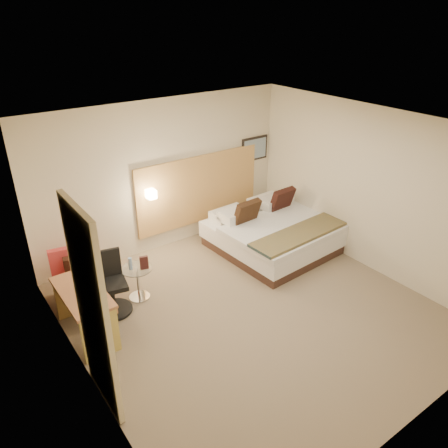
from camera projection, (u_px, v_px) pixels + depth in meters
floor at (252, 311)px, 6.45m from camera, size 4.80×5.00×0.02m
ceiling at (258, 129)px, 5.23m from camera, size 4.80×5.00×0.02m
wall_back at (164, 176)px, 7.66m from camera, size 4.80×0.02×2.70m
wall_front at (428, 332)px, 4.02m from camera, size 4.80×0.02×2.70m
wall_left at (77, 291)px, 4.58m from camera, size 0.02×5.00×2.70m
wall_right at (369, 190)px, 7.10m from camera, size 0.02×5.00×2.70m
headboard_panel at (199, 189)px, 8.18m from camera, size 2.60×0.04×1.30m
art_frame at (254, 149)px, 8.63m from camera, size 0.62×0.03×0.47m
art_canvas at (255, 149)px, 8.61m from camera, size 0.54×0.01×0.39m
lamp_arm at (149, 193)px, 7.50m from camera, size 0.02×0.12×0.02m
lamp_shade at (151, 194)px, 7.46m from camera, size 0.15×0.15×0.15m
curtain at (92, 312)px, 4.49m from camera, size 0.06×0.90×2.42m
bottle_a at (130, 264)px, 6.45m from camera, size 0.07×0.07×0.19m
menu_folder at (144, 263)px, 6.46m from camera, size 0.13×0.08×0.21m
bed at (274, 232)px, 7.98m from camera, size 2.13×2.08×0.99m
lounge_chair at (79, 279)px, 6.64m from camera, size 0.84×0.77×0.77m
side_table at (138, 281)px, 6.62m from camera, size 0.58×0.58×0.53m
desk at (85, 300)px, 5.76m from camera, size 0.53×1.14×0.71m
desk_chair at (111, 288)px, 6.30m from camera, size 0.62×0.62×0.93m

